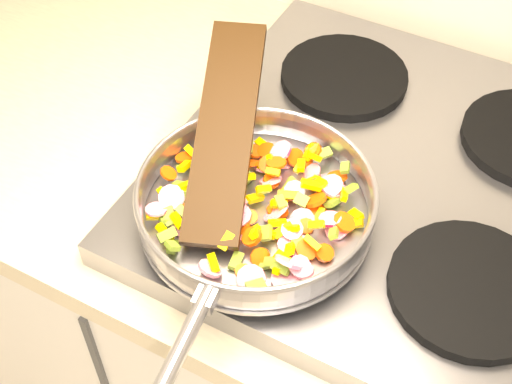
% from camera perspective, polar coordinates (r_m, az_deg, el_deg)
% --- Properties ---
extents(cooktop, '(0.60, 0.60, 0.04)m').
position_cam_1_polar(cooktop, '(0.98, 11.11, 0.75)').
color(cooktop, '#939399').
rests_on(cooktop, counter_top).
extents(grate_fl, '(0.19, 0.19, 0.02)m').
position_cam_1_polar(grate_fl, '(0.90, -0.05, -0.71)').
color(grate_fl, black).
rests_on(grate_fl, cooktop).
extents(grate_fr, '(0.19, 0.19, 0.02)m').
position_cam_1_polar(grate_fr, '(0.86, 16.77, -7.41)').
color(grate_fr, black).
rests_on(grate_fr, cooktop).
extents(grate_bl, '(0.19, 0.19, 0.02)m').
position_cam_1_polar(grate_bl, '(1.09, 7.06, 9.16)').
color(grate_bl, black).
rests_on(grate_bl, cooktop).
extents(saute_pan, '(0.32, 0.49, 0.05)m').
position_cam_1_polar(saute_pan, '(0.85, -0.07, -0.85)').
color(saute_pan, '#9E9EA5').
rests_on(saute_pan, grate_fl).
extents(vegetable_heap, '(0.26, 0.25, 0.05)m').
position_cam_1_polar(vegetable_heap, '(0.86, 0.19, -1.02)').
color(vegetable_heap, olive).
rests_on(vegetable_heap, saute_pan).
extents(wooden_spatula, '(0.17, 0.30, 0.11)m').
position_cam_1_polar(wooden_spatula, '(0.88, -2.45, 5.07)').
color(wooden_spatula, black).
rests_on(wooden_spatula, saute_pan).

